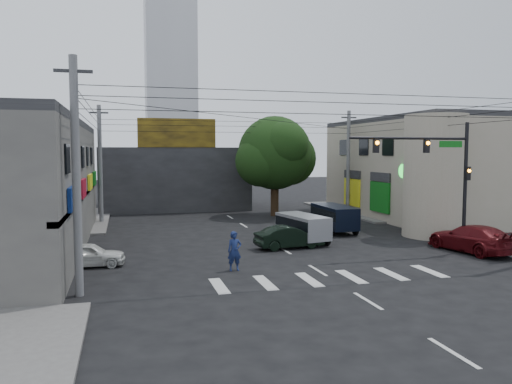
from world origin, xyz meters
name	(u,v)px	position (x,y,z in m)	size (l,w,h in m)	color
ground	(296,258)	(0.00, 0.00, 0.00)	(160.00, 160.00, 0.00)	black
sidewalk_far_left	(3,222)	(-18.00, 18.00, 0.07)	(16.00, 16.00, 0.15)	#514F4C
sidewalk_far_right	(410,209)	(18.00, 18.00, 0.07)	(16.00, 16.00, 0.15)	#514F4C
building_right	(443,170)	(18.00, 13.00, 4.00)	(14.00, 18.00, 8.00)	gray
corner_column	(435,176)	(11.00, 4.00, 4.00)	(4.00, 4.00, 8.00)	gray
building_far	(173,178)	(-4.00, 26.00, 3.00)	(14.00, 10.00, 6.00)	#232326
billboard	(177,133)	(-4.00, 21.10, 7.30)	(7.00, 0.30, 2.60)	olive
tower_distant	(170,63)	(0.00, 70.00, 22.00)	(9.00, 9.00, 44.00)	silver
street_tree	(275,153)	(4.00, 17.00, 5.47)	(6.40, 6.40, 8.70)	black
traffic_gantry	(439,166)	(7.82, -1.00, 4.83)	(7.10, 0.35, 7.20)	black
utility_pole_near_left	(76,178)	(-10.50, -4.50, 4.60)	(0.32, 0.32, 9.20)	#59595B
utility_pole_far_left	(100,165)	(-10.50, 16.00, 4.60)	(0.32, 0.32, 9.20)	#59595B
utility_pole_far_right	(348,163)	(10.50, 16.00, 4.60)	(0.32, 0.32, 9.20)	#59595B
dark_sedan	(289,237)	(0.46, 2.54, 0.66)	(4.11, 1.82, 1.31)	black
white_compact	(88,255)	(-10.50, 0.59, 0.60)	(3.56, 1.57, 1.19)	silver
maroon_sedan	(471,238)	(9.92, -1.12, 0.77)	(2.87, 5.54, 1.54)	#4C0A0E
silver_minivan	(303,229)	(1.81, 3.96, 0.86)	(2.40, 4.26, 1.73)	gray
navy_van	(334,219)	(5.39, 7.36, 0.92)	(1.78, 4.63, 1.85)	black
traffic_officer	(235,251)	(-3.79, -2.00, 0.93)	(0.71, 0.49, 1.86)	#15204B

